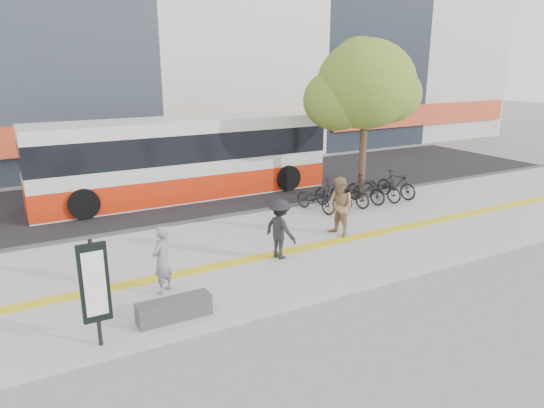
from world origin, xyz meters
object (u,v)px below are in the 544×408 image
seated_woman (162,260)px  pedestrian_tan (340,207)px  street_tree (364,86)px  bus (184,160)px  bench (174,309)px  pedestrian_dark (280,229)px  signboard (95,285)px

seated_woman → pedestrian_tan: (6.11, 1.24, 0.11)m
street_tree → bus: (-6.10, 3.68, -2.95)m
bench → street_tree: bearing=31.6°
bus → pedestrian_dark: bus is taller
street_tree → pedestrian_tan: 6.00m
seated_woman → pedestrian_dark: bearing=149.5°
pedestrian_tan → pedestrian_dark: size_ratio=1.11×
bench → bus: (3.68, 9.70, 1.25)m
street_tree → bus: street_tree is taller
bench → street_tree: 12.23m
bench → signboard: size_ratio=0.73×
signboard → bus: bearing=62.2°
bus → seated_woman: bearing=-112.7°
street_tree → signboard: bearing=-150.9°
street_tree → bus: 7.71m
seated_woman → signboard: bearing=3.6°
bus → pedestrian_tan: size_ratio=6.31×
bench → bus: bearing=69.2°
bench → pedestrian_tan: (6.30, 2.60, 0.72)m
bench → pedestrian_tan: pedestrian_tan is taller
bench → pedestrian_dark: pedestrian_dark is taller
bench → pedestrian_dark: 4.24m
bus → pedestrian_tan: bus is taller
seated_woman → pedestrian_tan: bearing=152.1°
bench → seated_woman: (0.19, 1.36, 0.61)m
signboard → bus: size_ratio=0.18×
bench → street_tree: street_tree is taller
bus → pedestrian_dark: (0.05, -7.79, -0.63)m
bench → street_tree: size_ratio=0.25×
signboard → pedestrian_tan: signboard is taller
bench → bus: size_ratio=0.13×
signboard → street_tree: bearing=29.1°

